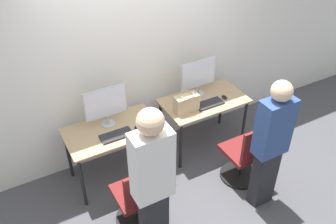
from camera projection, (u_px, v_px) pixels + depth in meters
ground_plane at (173, 173)px, 4.75m from camera, size 20.00×20.00×0.00m
wall_back at (143, 50)px, 4.45m from camera, size 12.00×0.05×2.80m
desk_left at (113, 136)px, 4.35m from camera, size 1.09×0.63×0.73m
monitor_left at (106, 105)px, 4.22m from camera, size 0.51×0.17×0.49m
keyboard_left at (116, 135)px, 4.20m from camera, size 0.37×0.17×0.02m
mouse_left at (137, 128)px, 4.29m from camera, size 0.06×0.09×0.03m
office_chair_left at (138, 200)px, 3.93m from camera, size 0.48×0.48×0.89m
person_left at (152, 182)px, 3.31m from camera, size 0.36×0.23×1.76m
desk_right at (204, 106)px, 4.84m from camera, size 1.09×0.63×0.73m
monitor_right at (198, 76)px, 4.74m from camera, size 0.51×0.17×0.49m
keyboard_right at (209, 104)px, 4.70m from camera, size 0.37×0.17×0.02m
mouse_right at (224, 97)px, 4.81m from camera, size 0.06×0.09×0.03m
office_chair_right at (245, 157)px, 4.46m from camera, size 0.48×0.48×0.89m
person_right at (271, 142)px, 3.88m from camera, size 0.36×0.21×1.62m
handbag at (186, 103)px, 4.52m from camera, size 0.30×0.18×0.25m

